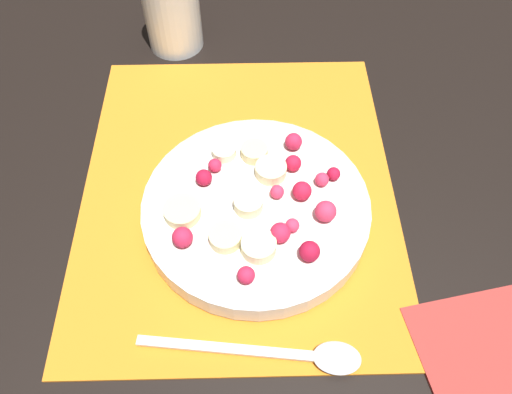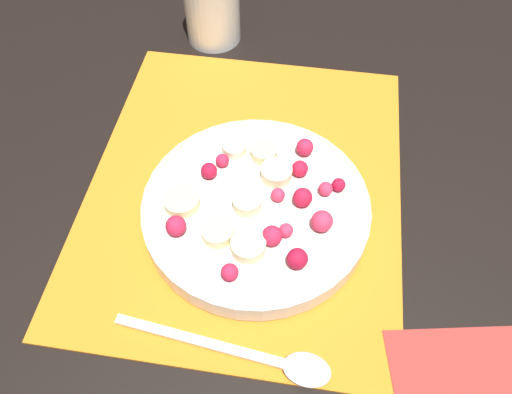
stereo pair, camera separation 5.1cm
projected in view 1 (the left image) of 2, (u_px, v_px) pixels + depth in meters
name	position (u px, v px, depth m)	size (l,w,h in m)	color
ground_plane	(239.00, 188.00, 0.57)	(3.00, 3.00, 0.00)	black
placemat	(239.00, 186.00, 0.57)	(0.42, 0.35, 0.01)	orange
fruit_bowl	(256.00, 207.00, 0.53)	(0.24, 0.24, 0.05)	silver
spoon	(297.00, 354.00, 0.45)	(0.04, 0.21, 0.01)	silver
drinking_glass	(171.00, 7.00, 0.67)	(0.08, 0.08, 0.12)	white
napkin	(494.00, 361.00, 0.45)	(0.15, 0.15, 0.01)	#A3332D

